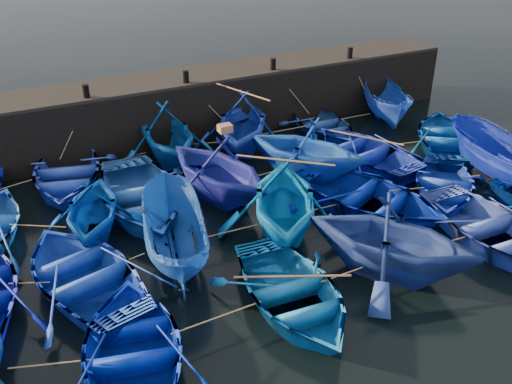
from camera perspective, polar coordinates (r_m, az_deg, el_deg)
name	(u,v)px	position (r m, az deg, el deg)	size (l,w,h in m)	color
ground	(304,259)	(17.11, 4.80, -6.72)	(120.00, 120.00, 0.00)	black
quay_wall	(181,107)	(25.04, -7.52, 8.39)	(26.00, 2.50, 2.50)	black
quay_top	(179,78)	(24.61, -7.72, 11.24)	(26.00, 2.50, 0.12)	black
bollard_1	(86,91)	(22.77, -16.63, 9.65)	(0.24, 0.24, 0.50)	black
bollard_2	(186,77)	(23.71, -7.03, 11.38)	(0.24, 0.24, 0.50)	black
bollard_3	(273,64)	(25.25, 1.72, 12.68)	(0.24, 0.24, 0.50)	black
bollard_4	(350,53)	(27.29, 9.38, 13.57)	(0.24, 0.24, 0.50)	black
boat_1	(66,173)	(21.86, -18.50, 1.83)	(3.62, 5.06, 1.05)	#223BBD
boat_2	(166,133)	(22.59, -8.96, 5.85)	(3.97, 4.60, 2.42)	#06448A
boat_3	(243,122)	(23.27, -1.36, 7.01)	(4.09, 4.75, 2.50)	#132EA4
boat_4	(323,125)	(25.28, 6.75, 6.69)	(3.08, 4.31, 0.89)	navy
boat_5	(387,104)	(26.99, 12.96, 8.59)	(1.71, 4.53, 1.75)	#1D43B7
boat_7	(93,208)	(18.31, -15.96, -1.52)	(3.30, 3.83, 2.02)	#013999
boat_8	(140,195)	(19.53, -11.50, -0.33)	(4.04, 5.64, 1.17)	blue
boat_9	(218,167)	(19.55, -3.82, 2.48)	(4.11, 4.77, 2.51)	navy
boat_10	(306,147)	(21.15, 4.99, 4.47)	(3.99, 4.63, 2.44)	blue
boat_11	(364,150)	(22.87, 10.79, 4.10)	(3.63, 5.07, 1.05)	#1125A2
boat_12	(447,137)	(24.98, 18.60, 5.27)	(3.70, 5.17, 1.07)	#074490
boat_14	(84,273)	(16.29, -16.80, -7.79)	(3.76, 5.26, 1.09)	#1438B8
boat_15	(174,235)	(16.64, -8.24, -4.26)	(1.79, 4.76, 1.84)	#134491
boat_16	(284,198)	(17.63, 2.81, -0.60)	(4.15, 4.81, 2.53)	blue
boat_17	(367,196)	(19.48, 11.05, -0.42)	(3.91, 5.47, 1.13)	#001887
boat_18	(444,185)	(21.15, 18.26, 0.70)	(3.13, 4.37, 0.91)	#1736C2
boat_19	(501,160)	(22.49, 23.26, 2.96)	(1.89, 5.03, 1.94)	#0B1F92
boat_21	(134,348)	(13.82, -12.12, -15.00)	(3.49, 4.88, 1.01)	#001A9C
boat_22	(292,293)	(15.04, 3.61, -10.04)	(3.48, 4.87, 1.01)	#0F62AF
boat_23	(392,237)	(16.17, 13.46, -4.44)	(4.16, 4.83, 2.54)	navy
boat_24	(493,229)	(18.89, 22.58, -3.41)	(3.72, 5.20, 1.08)	blue
wooden_crate	(225,128)	(19.08, -3.12, 6.38)	(0.44, 0.36, 0.25)	#946340
mooring_ropes	(231,166)	(20.44, -2.54, 2.58)	(17.89, 11.51, 2.10)	tan
loose_oars	(297,156)	(19.12, 4.15, 3.65)	(9.13, 11.62, 1.58)	#99724C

